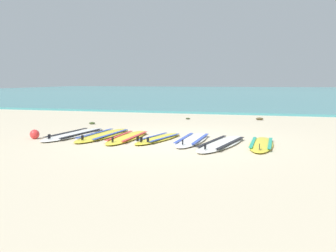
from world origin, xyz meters
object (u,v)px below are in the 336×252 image
at_px(beach_ball, 35,134).
at_px(surfboard_3, 159,138).
at_px(surfboard_0, 74,134).
at_px(surfboard_1, 103,135).
at_px(surfboard_5, 221,143).
at_px(surfboard_6, 261,144).
at_px(surfboard_4, 192,140).
at_px(surfboard_2, 128,137).

bearing_deg(beach_ball, surfboard_3, 11.46).
height_order(surfboard_0, surfboard_3, same).
height_order(surfboard_1, surfboard_3, same).
bearing_deg(surfboard_5, beach_ball, -176.18).
xyz_separation_m(surfboard_3, surfboard_6, (2.45, -0.19, -0.00)).
height_order(surfboard_5, surfboard_6, same).
height_order(surfboard_4, surfboard_6, same).
bearing_deg(surfboard_3, surfboard_5, -11.16).
bearing_deg(beach_ball, surfboard_2, 15.38).
bearing_deg(surfboard_0, surfboard_2, -4.35).
distance_m(surfboard_0, surfboard_2, 1.55).
xyz_separation_m(surfboard_2, surfboard_6, (3.26, -0.18, 0.00)).
relative_size(surfboard_2, surfboard_5, 0.91).
height_order(surfboard_0, surfboard_6, same).
xyz_separation_m(surfboard_1, surfboard_6, (4.00, -0.37, 0.00)).
height_order(surfboard_0, beach_ball, beach_ball).
xyz_separation_m(surfboard_4, surfboard_6, (1.61, -0.22, 0.00)).
bearing_deg(surfboard_6, surfboard_2, 176.79).
relative_size(surfboard_0, surfboard_5, 1.02).
bearing_deg(surfboard_1, surfboard_4, -3.49).
distance_m(surfboard_1, surfboard_4, 2.39).
relative_size(surfboard_0, surfboard_3, 1.28).
distance_m(surfboard_4, beach_ball, 3.95).
bearing_deg(surfboard_1, surfboard_0, -175.28).
xyz_separation_m(surfboard_0, surfboard_5, (3.93, -0.43, 0.00)).
bearing_deg(surfboard_6, beach_ball, -175.50).
height_order(surfboard_6, beach_ball, beach_ball).
bearing_deg(surfboard_3, surfboard_1, 173.36).
bearing_deg(beach_ball, surfboard_1, 28.06).
bearing_deg(surfboard_1, beach_ball, -151.94).
xyz_separation_m(surfboard_0, surfboard_2, (1.54, -0.12, 0.00)).
xyz_separation_m(surfboard_4, surfboard_5, (0.74, -0.35, -0.00)).
bearing_deg(surfboard_4, surfboard_5, -25.11).
bearing_deg(surfboard_2, surfboard_1, 166.05).
height_order(surfboard_2, surfboard_4, same).
bearing_deg(surfboard_1, surfboard_6, -5.23).
height_order(surfboard_1, surfboard_5, same).
xyz_separation_m(surfboard_1, surfboard_3, (1.55, -0.18, 0.00)).
distance_m(surfboard_1, surfboard_2, 0.76).
bearing_deg(beach_ball, surfboard_4, 9.55).
relative_size(surfboard_6, beach_ball, 8.94).
height_order(surfboard_3, surfboard_4, same).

